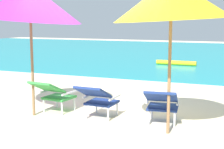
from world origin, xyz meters
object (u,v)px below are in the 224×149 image
(lounge_chair_left, at_px, (54,93))
(lounge_chair_center, at_px, (98,98))
(lounge_chair_right, at_px, (162,103))
(beach_umbrella_left, at_px, (30,2))
(swim_buoy, at_px, (176,63))

(lounge_chair_left, xyz_separation_m, lounge_chair_center, (0.98, -0.07, 0.00))
(lounge_chair_center, bearing_deg, lounge_chair_right, 4.30)
(lounge_chair_right, height_order, beach_umbrella_left, beach_umbrella_left)
(lounge_chair_left, relative_size, lounge_chair_center, 1.04)
(lounge_chair_left, relative_size, lounge_chair_right, 0.98)
(swim_buoy, xyz_separation_m, lounge_chair_center, (0.23, -8.07, 0.31))
(lounge_chair_left, height_order, lounge_chair_center, same)
(lounge_chair_left, xyz_separation_m, beach_umbrella_left, (-0.27, -0.27, 1.71))
(lounge_chair_center, height_order, lounge_chair_right, same)
(lounge_chair_left, bearing_deg, lounge_chair_right, 0.47)
(lounge_chair_right, bearing_deg, beach_umbrella_left, -173.14)
(lounge_chair_center, height_order, beach_umbrella_left, beach_umbrella_left)
(lounge_chair_center, bearing_deg, beach_umbrella_left, -170.77)
(lounge_chair_left, bearing_deg, lounge_chair_center, -4.11)
(swim_buoy, xyz_separation_m, beach_umbrella_left, (-1.02, -8.28, 2.02))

